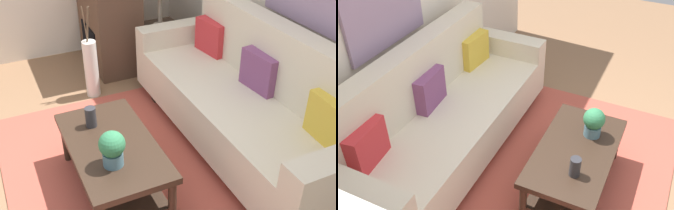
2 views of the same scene
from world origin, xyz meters
TOP-DOWN VIEW (x-y plane):
  - ground_plane at (0.00, 0.00)m, footprint 9.22×9.22m
  - wall_back at (0.00, 1.96)m, footprint 5.22×0.10m
  - area_rug at (0.00, 0.50)m, footprint 2.69×2.12m
  - couch at (-0.09, 1.43)m, footprint 2.49×0.84m
  - throw_pillow_crimson at (-0.88, 1.55)m, footprint 0.37×0.17m
  - throw_pillow_plum at (-0.09, 1.55)m, footprint 0.37×0.15m
  - throw_pillow_mustard at (0.71, 1.55)m, footprint 0.37×0.15m
  - coffee_table at (0.00, 0.23)m, footprint 1.10×0.60m
  - tabletop_vase at (-0.27, 0.16)m, footprint 0.08×0.08m
  - potted_plant_tabletop at (0.23, 0.16)m, footprint 0.18×0.18m
  - framed_painting at (-0.09, 1.89)m, footprint 0.90×0.03m

SIDE VIEW (x-z plane):
  - ground_plane at x=0.00m, z-range 0.00..0.00m
  - area_rug at x=0.00m, z-range 0.00..0.01m
  - coffee_table at x=0.00m, z-range 0.10..0.53m
  - couch at x=-0.09m, z-range -0.11..0.97m
  - tabletop_vase at x=-0.27m, z-range 0.43..0.59m
  - potted_plant_tabletop at x=0.23m, z-range 0.44..0.70m
  - throw_pillow_crimson at x=-0.88m, z-range 0.52..0.84m
  - throw_pillow_plum at x=-0.09m, z-range 0.52..0.84m
  - throw_pillow_mustard at x=0.71m, z-range 0.52..0.84m
  - wall_back at x=0.00m, z-range 0.00..2.70m
  - framed_painting at x=-0.09m, z-range 1.04..1.79m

